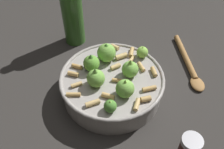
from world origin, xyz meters
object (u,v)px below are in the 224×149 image
olive_oil_bottle (72,11)px  pepper_shaker (189,149)px  wooden_spoon (189,65)px  cooking_pan (112,83)px

olive_oil_bottle → pepper_shaker: bearing=-96.0°
wooden_spoon → olive_oil_bottle: bearing=120.2°
cooking_pan → wooden_spoon: bearing=-15.9°
pepper_shaker → olive_oil_bottle: bearing=84.0°
olive_oil_bottle → wooden_spoon: olive_oil_bottle is taller
cooking_pan → pepper_shaker: size_ratio=3.20×
cooking_pan → wooden_spoon: cooking_pan is taller
pepper_shaker → olive_oil_bottle: 0.49m
wooden_spoon → pepper_shaker: bearing=-143.4°
cooking_pan → wooden_spoon: (0.23, -0.07, -0.03)m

